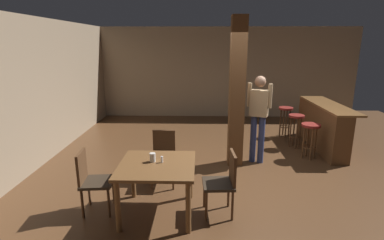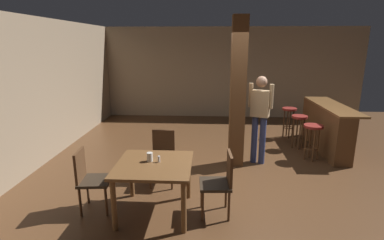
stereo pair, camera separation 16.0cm
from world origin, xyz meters
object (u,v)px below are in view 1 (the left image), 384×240
object	(u,v)px
chair_east	(224,180)
chair_north	(164,155)
dining_table	(157,172)
bar_stool_far	(285,115)
bar_stool_near	(310,132)
chair_west	(91,178)
salt_shaker	(162,159)
napkin_cup	(153,157)
bar_stool_mid	(296,123)
bar_counter	(322,126)
standing_person	(259,113)

from	to	relation	value
chair_east	chair_north	xyz separation A→B (m)	(-0.93, 0.93, 0.00)
dining_table	bar_stool_far	xyz separation A→B (m)	(2.73, 3.62, -0.06)
chair_east	bar_stool_near	bearing A→B (deg)	47.81
chair_west	salt_shaker	bearing A→B (deg)	2.27
chair_north	salt_shaker	bearing A→B (deg)	-84.41
napkin_cup	bar_stool_mid	xyz separation A→B (m)	(2.81, 2.74, -0.24)
salt_shaker	bar_stool_far	distance (m)	4.46
chair_north	bar_counter	bearing A→B (deg)	29.07
chair_north	bar_counter	size ratio (longest dim) A/B	0.42
chair_north	bar_stool_mid	bearing A→B (deg)	34.05
chair_north	bar_counter	distance (m)	3.83
chair_east	bar_stool_near	xyz separation A→B (m)	(1.91, 2.11, 0.05)
bar_counter	bar_stool_mid	distance (m)	0.58
standing_person	bar_stool_mid	world-z (taller)	standing_person
dining_table	bar_stool_mid	size ratio (longest dim) A/B	1.34
chair_north	dining_table	bearing A→B (deg)	-88.44
standing_person	bar_stool_mid	bearing A→B (deg)	41.08
bar_counter	bar_stool_mid	world-z (taller)	bar_counter
bar_stool_far	bar_stool_near	bearing A→B (deg)	-86.55
chair_west	bar_counter	xyz separation A→B (m)	(4.24, 2.79, 0.01)
chair_west	napkin_cup	size ratio (longest dim) A/B	7.12
standing_person	bar_stool_near	world-z (taller)	standing_person
chair_north	bar_stool_far	distance (m)	3.85
chair_east	bar_stool_near	distance (m)	2.85
bar_stool_mid	chair_north	bearing A→B (deg)	-145.95
bar_counter	bar_stool_far	size ratio (longest dim) A/B	2.81
chair_east	bar_stool_far	bearing A→B (deg)	63.19
chair_east	bar_stool_mid	size ratio (longest dim) A/B	1.17
chair_north	napkin_cup	world-z (taller)	chair_north
standing_person	bar_counter	bearing A→B (deg)	28.92
chair_north	bar_stool_near	bearing A→B (deg)	22.60
chair_west	standing_person	xyz separation A→B (m)	(2.63, 1.90, 0.50)
chair_east	napkin_cup	xyz separation A→B (m)	(-0.98, 0.06, 0.29)
bar_stool_far	chair_north	bearing A→B (deg)	-135.79
bar_counter	bar_stool_near	world-z (taller)	bar_counter
chair_north	chair_west	bearing A→B (deg)	-133.92
bar_counter	bar_stool_mid	xyz separation A→B (m)	(-0.58, 0.01, 0.05)
chair_west	napkin_cup	bearing A→B (deg)	4.13
napkin_cup	salt_shaker	world-z (taller)	napkin_cup
standing_person	bar_stool_near	size ratio (longest dim) A/B	2.34
dining_table	salt_shaker	distance (m)	0.17
chair_east	bar_stool_mid	world-z (taller)	chair_east
bar_stool_far	dining_table	bearing A→B (deg)	-127.04
salt_shaker	bar_stool_near	bearing A→B (deg)	36.88
chair_east	salt_shaker	xyz separation A→B (m)	(-0.85, 0.04, 0.28)
bar_stool_near	bar_stool_far	bearing A→B (deg)	93.45
chair_east	standing_person	distance (m)	2.12
bar_stool_mid	bar_stool_far	size ratio (longest dim) A/B	1.00
chair_north	bar_stool_mid	size ratio (longest dim) A/B	1.17
dining_table	bar_stool_mid	world-z (taller)	bar_stool_mid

